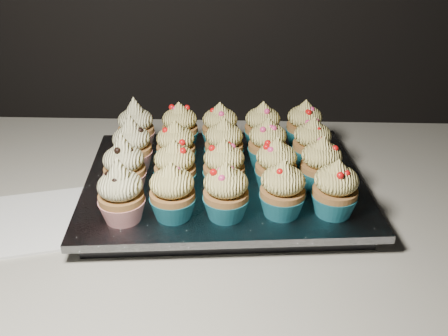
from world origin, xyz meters
The scene contains 24 objects.
worktop centered at (0.00, 1.70, 0.88)m, with size 2.44×0.64×0.04m, color beige.
napkin centered at (-0.19, 1.61, 0.90)m, with size 0.16×0.16×0.00m, color white.
baking_tray centered at (0.07, 1.69, 0.91)m, with size 0.40×0.30×0.02m, color black.
foil_lining centered at (0.07, 1.69, 0.93)m, with size 0.43×0.34×0.01m, color silver.
cupcake_0 centered at (-0.06, 1.57, 0.97)m, with size 0.06×0.06×0.10m.
cupcake_1 centered at (0.00, 1.58, 0.97)m, with size 0.06×0.06×0.08m.
cupcake_2 centered at (0.08, 1.58, 0.97)m, with size 0.06×0.06×0.08m.
cupcake_3 centered at (0.15, 1.59, 0.97)m, with size 0.06×0.06×0.08m.
cupcake_4 centered at (0.23, 1.60, 0.97)m, with size 0.06×0.06×0.08m.
cupcake_5 centered at (-0.07, 1.65, 0.97)m, with size 0.06×0.06×0.10m.
cupcake_6 centered at (0.00, 1.65, 0.97)m, with size 0.06×0.06×0.08m.
cupcake_7 centered at (0.07, 1.65, 0.97)m, with size 0.06×0.06×0.08m.
cupcake_8 centered at (0.15, 1.66, 0.97)m, with size 0.06×0.06×0.08m.
cupcake_9 centered at (0.22, 1.67, 0.97)m, with size 0.06×0.06×0.08m.
cupcake_10 centered at (-0.08, 1.72, 0.97)m, with size 0.06×0.06×0.10m.
cupcake_11 centered at (-0.01, 1.72, 0.97)m, with size 0.06×0.06×0.08m.
cupcake_12 centered at (0.07, 1.73, 0.97)m, with size 0.06×0.06×0.08m.
cupcake_13 centered at (0.14, 1.73, 0.97)m, with size 0.06×0.06×0.08m.
cupcake_14 centered at (0.21, 1.74, 0.97)m, with size 0.06×0.06×0.08m.
cupcake_15 centered at (-0.09, 1.79, 0.97)m, with size 0.06×0.06×0.10m.
cupcake_16 centered at (-0.01, 1.80, 0.97)m, with size 0.06×0.06×0.08m.
cupcake_17 centered at (0.06, 1.80, 0.97)m, with size 0.06×0.06×0.08m.
cupcake_18 centered at (0.13, 1.80, 0.97)m, with size 0.06×0.06×0.08m.
cupcake_19 centered at (0.21, 1.82, 0.97)m, with size 0.06×0.06×0.08m.
Camera 1 is at (0.10, 1.01, 1.32)m, focal length 40.00 mm.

